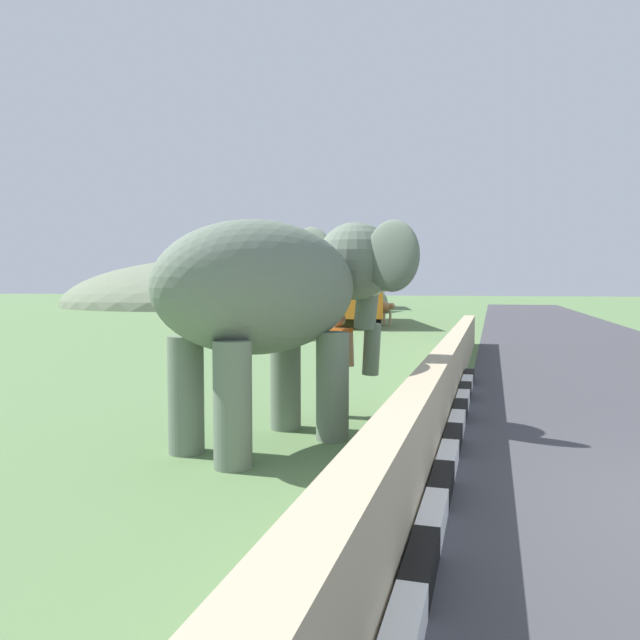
% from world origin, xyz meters
% --- Properties ---
extents(striped_curb, '(16.20, 0.20, 0.24)m').
position_xyz_m(striped_curb, '(-0.35, 3.42, 0.12)').
color(striped_curb, white).
rests_on(striped_curb, ground_plane).
extents(barrier_parapet, '(28.00, 0.36, 1.00)m').
position_xyz_m(barrier_parapet, '(2.00, 3.72, 0.50)').
color(barrier_parapet, tan).
rests_on(barrier_parapet, ground_plane).
extents(elephant, '(3.99, 3.34, 3.00)m').
position_xyz_m(elephant, '(1.72, 5.62, 1.98)').
color(elephant, slate).
rests_on(elephant, ground_plane).
extents(person_handler, '(0.41, 0.60, 1.66)m').
position_xyz_m(person_handler, '(3.32, 5.27, 0.93)').
color(person_handler, navy).
rests_on(person_handler, ground_plane).
extents(bus_orange, '(10.25, 5.22, 3.50)m').
position_xyz_m(bus_orange, '(25.90, 10.35, 2.08)').
color(bus_orange, orange).
rests_on(bus_orange, ground_plane).
extents(bus_teal, '(8.41, 3.58, 3.50)m').
position_xyz_m(bus_teal, '(37.73, 14.21, 2.08)').
color(bus_teal, teal).
rests_on(bus_teal, ground_plane).
extents(bus_white, '(9.07, 4.25, 3.50)m').
position_xyz_m(bus_white, '(47.47, 14.15, 2.08)').
color(bus_white, silver).
rests_on(bus_white, ground_plane).
extents(cow_near, '(0.76, 1.92, 1.23)m').
position_xyz_m(cow_near, '(15.68, 9.81, 0.87)').
color(cow_near, tan).
rests_on(cow_near, ground_plane).
extents(cow_mid, '(1.70, 1.56, 1.23)m').
position_xyz_m(cow_mid, '(25.25, 8.39, 0.87)').
color(cow_mid, tan).
rests_on(cow_mid, ground_plane).
extents(hill_east, '(40.48, 32.39, 9.86)m').
position_xyz_m(hill_east, '(55.00, 29.60, 0.00)').
color(hill_east, slate).
rests_on(hill_east, ground_plane).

